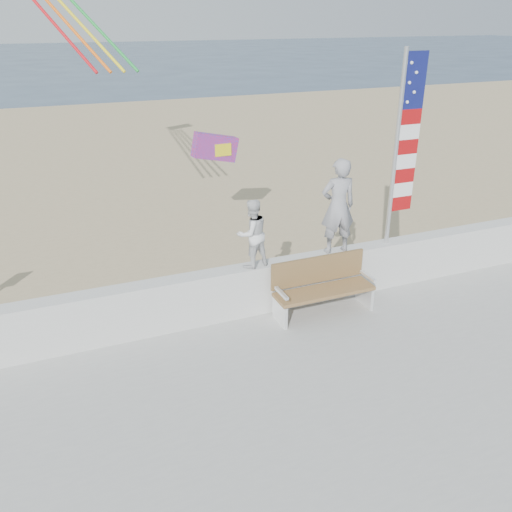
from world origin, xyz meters
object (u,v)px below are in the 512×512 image
(child, at_px, (252,234))
(bench, at_px, (322,286))
(flag, at_px, (403,142))
(adult, at_px, (338,206))

(child, xyz_separation_m, bench, (1.14, -0.45, -0.99))
(child, distance_m, bench, 1.58)
(bench, bearing_deg, child, 158.34)
(child, bearing_deg, bench, 145.81)
(bench, relative_size, flag, 0.51)
(adult, height_order, flag, flag)
(child, relative_size, bench, 0.67)
(adult, bearing_deg, child, 7.23)
(child, bearing_deg, adult, 167.47)
(flag, bearing_deg, adult, 179.99)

